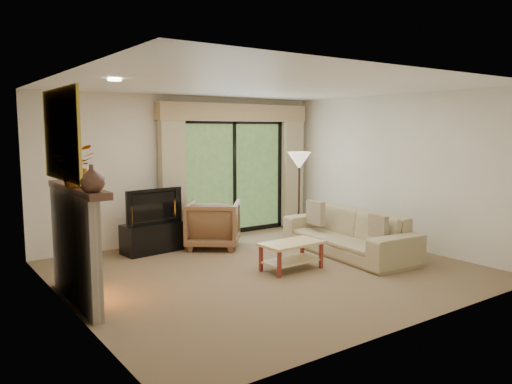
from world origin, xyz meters
TOP-DOWN VIEW (x-y plane):
  - floor at (0.00, 0.00)m, footprint 5.50×5.50m
  - ceiling at (0.00, 0.00)m, footprint 5.50×5.50m
  - wall_back at (0.00, 2.50)m, footprint 5.00×0.00m
  - wall_front at (0.00, -2.50)m, footprint 5.00×0.00m
  - wall_left at (-2.75, 0.00)m, footprint 0.00×5.00m
  - wall_right at (2.75, 0.00)m, footprint 0.00×5.00m
  - fireplace at (-2.63, 0.20)m, footprint 0.24×1.70m
  - mirror at (-2.71, 0.20)m, footprint 0.07×1.45m
  - sliding_door at (1.00, 2.45)m, footprint 2.26×0.10m
  - curtain_left at (-0.35, 2.34)m, footprint 0.45×0.18m
  - curtain_right at (2.35, 2.34)m, footprint 0.45×0.18m
  - cornice at (1.00, 2.36)m, footprint 3.20×0.24m
  - media_console at (-0.92, 1.95)m, footprint 1.01×0.55m
  - tv at (-0.92, 1.95)m, footprint 1.01×0.24m
  - armchair at (0.07, 1.66)m, footprint 1.22×1.23m
  - sofa at (1.61, 0.00)m, footprint 1.16×2.48m
  - pillow_near at (1.53, -0.69)m, footprint 0.12×0.35m
  - pillow_far at (1.53, 0.69)m, footprint 0.14×0.41m
  - coffee_table at (0.28, -0.18)m, footprint 0.92×0.53m
  - floor_lamp at (1.71, 1.35)m, footprint 0.50×0.50m
  - vase at (-2.61, -0.48)m, footprint 0.33×0.33m
  - branches at (-2.61, 0.07)m, footprint 0.53×0.49m

SIDE VIEW (x-z plane):
  - floor at x=0.00m, z-range 0.00..0.00m
  - coffee_table at x=0.28m, z-range 0.00..0.41m
  - media_console at x=-0.92m, z-range 0.00..0.49m
  - sofa at x=1.61m, z-range 0.00..0.70m
  - armchair at x=0.07m, z-range 0.00..0.81m
  - pillow_near at x=1.53m, z-range 0.41..0.75m
  - pillow_far at x=1.53m, z-range 0.39..0.79m
  - fireplace at x=-2.63m, z-range 0.00..1.37m
  - tv at x=-0.92m, z-range 0.49..1.06m
  - floor_lamp at x=1.71m, z-range 0.00..1.60m
  - sliding_door at x=1.00m, z-range 0.02..2.18m
  - curtain_left at x=-0.35m, z-range 0.02..2.38m
  - curtain_right at x=2.35m, z-range 0.02..2.38m
  - wall_back at x=0.00m, z-range -1.20..3.80m
  - wall_front at x=0.00m, z-range -1.20..3.80m
  - wall_left at x=-2.75m, z-range -1.20..3.80m
  - wall_right at x=2.75m, z-range -1.20..3.80m
  - vase at x=-2.61m, z-range 1.37..1.65m
  - branches at x=-2.61m, z-range 1.37..1.85m
  - mirror at x=-2.71m, z-range 1.44..2.46m
  - cornice at x=1.00m, z-range 2.16..2.48m
  - ceiling at x=0.00m, z-range 2.60..2.60m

